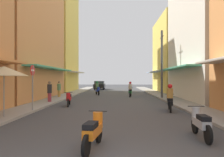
# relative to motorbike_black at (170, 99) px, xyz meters

# --- Properties ---
(ground_plane) EXTENTS (90.50, 90.50, 0.00)m
(ground_plane) POSITION_rel_motorbike_black_xyz_m (-3.41, 7.74, -0.70)
(ground_plane) COLOR #424244
(sidewalk_left) EXTENTS (1.81, 49.14, 0.12)m
(sidewalk_left) POSITION_rel_motorbike_black_xyz_m (-8.56, 7.74, -0.64)
(sidewalk_left) COLOR #9E9991
(sidewalk_left) RESTS_ON ground
(sidewalk_right) EXTENTS (1.81, 49.14, 0.12)m
(sidewalk_right) POSITION_rel_motorbike_black_xyz_m (1.74, 7.74, -0.64)
(sidewalk_right) COLOR #9E9991
(sidewalk_right) RESTS_ON ground
(building_left_mid) EXTENTS (7.05, 11.85, 13.34)m
(building_left_mid) POSITION_rel_motorbike_black_xyz_m (-12.46, 7.01, 5.96)
(building_left_mid) COLOR #D88C4C
(building_left_mid) RESTS_ON ground
(building_left_far) EXTENTS (7.05, 8.77, 17.53)m
(building_left_far) POSITION_rel_motorbike_black_xyz_m (-12.46, 18.14, 8.05)
(building_left_far) COLOR #EFD159
(building_left_far) RESTS_ON ground
(building_right_mid) EXTENTS (7.05, 10.03, 11.47)m
(building_right_mid) POSITION_rel_motorbike_black_xyz_m (5.64, 6.56, 5.03)
(building_right_mid) COLOR silver
(building_right_mid) RESTS_ON ground
(building_right_far) EXTENTS (7.05, 9.76, 10.13)m
(building_right_far) POSITION_rel_motorbike_black_xyz_m (5.64, 17.12, 4.36)
(building_right_far) COLOR #EFD159
(building_right_far) RESTS_ON ground
(motorbike_black) EXTENTS (0.60, 1.80, 1.58)m
(motorbike_black) POSITION_rel_motorbike_black_xyz_m (0.00, 0.00, 0.00)
(motorbike_black) COLOR black
(motorbike_black) RESTS_ON ground
(motorbike_green) EXTENTS (0.56, 1.80, 1.58)m
(motorbike_green) POSITION_rel_motorbike_black_xyz_m (-1.70, 9.47, 0.00)
(motorbike_green) COLOR black
(motorbike_green) RESTS_ON ground
(motorbike_silver) EXTENTS (0.55, 1.81, 0.96)m
(motorbike_silver) POSITION_rel_motorbike_black_xyz_m (-0.40, -5.53, -0.20)
(motorbike_silver) COLOR black
(motorbike_silver) RESTS_ON ground
(motorbike_red) EXTENTS (0.57, 1.80, 0.96)m
(motorbike_red) POSITION_rel_motorbike_black_xyz_m (-6.39, 2.19, -0.20)
(motorbike_red) COLOR black
(motorbike_red) RESTS_ON ground
(motorbike_orange) EXTENTS (0.58, 1.80, 0.96)m
(motorbike_orange) POSITION_rel_motorbike_black_xyz_m (-3.67, -6.66, -0.20)
(motorbike_orange) COLOR black
(motorbike_orange) RESTS_ON ground
(motorbike_blue) EXTENTS (0.73, 1.75, 1.58)m
(motorbike_blue) POSITION_rel_motorbike_black_xyz_m (-5.32, 11.82, 0.00)
(motorbike_blue) COLOR black
(motorbike_blue) RESTS_ON ground
(parked_car) EXTENTS (1.77, 4.10, 1.45)m
(parked_car) POSITION_rel_motorbike_black_xyz_m (-6.09, 23.80, 0.04)
(parked_car) COLOR black
(parked_car) RESTS_ON ground
(pedestrian_foreground) EXTENTS (0.34, 0.34, 1.63)m
(pedestrian_foreground) POSITION_rel_motorbike_black_xyz_m (-8.68, 7.99, 0.11)
(pedestrian_foreground) COLOR #BF8C3F
(pedestrian_foreground) RESTS_ON ground
(pedestrian_midway) EXTENTS (0.34, 0.34, 1.69)m
(pedestrian_midway) POSITION_rel_motorbike_black_xyz_m (-8.21, 3.69, 0.14)
(pedestrian_midway) COLOR #99333F
(pedestrian_midway) RESTS_ON ground
(vendor_umbrella) EXTENTS (2.19, 2.19, 2.47)m
(vendor_umbrella) POSITION_rel_motorbike_black_xyz_m (-8.28, -2.67, 1.53)
(vendor_umbrella) COLOR #99999E
(vendor_umbrella) RESTS_ON ground
(utility_pole) EXTENTS (0.20, 1.20, 6.34)m
(utility_pole) POSITION_rel_motorbike_black_xyz_m (1.08, 7.40, 2.54)
(utility_pole) COLOR #4C4C4F
(utility_pole) RESTS_ON ground
(street_sign_no_entry) EXTENTS (0.07, 0.60, 2.65)m
(street_sign_no_entry) POSITION_rel_motorbike_black_xyz_m (-7.80, -0.55, 1.01)
(street_sign_no_entry) COLOR gray
(street_sign_no_entry) RESTS_ON ground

